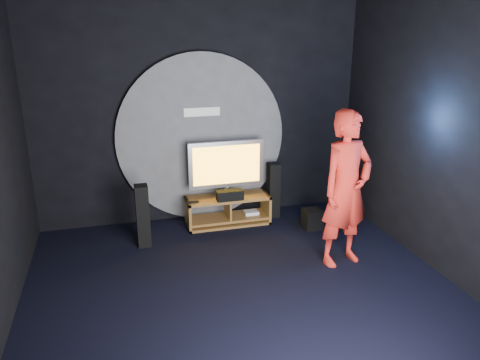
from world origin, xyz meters
name	(u,v)px	position (x,y,z in m)	size (l,w,h in m)	color
floor	(245,296)	(0.00, 0.00, 0.00)	(5.00, 5.00, 0.00)	black
back_wall	(200,109)	(0.00, 2.50, 1.75)	(5.00, 0.04, 3.50)	black
front_wall	(373,261)	(0.00, -2.50, 1.75)	(5.00, 0.04, 3.50)	black
right_wall	(451,134)	(2.50, 0.00, 1.75)	(0.04, 5.00, 3.50)	black
wall_disc_panel	(202,138)	(0.00, 2.44, 1.30)	(2.60, 0.11, 2.60)	#515156
media_console	(228,212)	(0.31, 2.05, 0.20)	(1.29, 0.45, 0.45)	olive
tv	(226,166)	(0.31, 2.12, 0.92)	(1.16, 0.22, 0.86)	#B0B0B8
center_speaker	(230,195)	(0.31, 1.90, 0.53)	(0.40, 0.15, 0.15)	black
remote	(193,202)	(-0.26, 1.93, 0.46)	(0.18, 0.05, 0.02)	black
tower_speaker_left	(143,216)	(-1.01, 1.63, 0.45)	(0.18, 0.20, 0.90)	black
tower_speaker_right	(273,190)	(1.09, 2.15, 0.45)	(0.18, 0.20, 0.90)	black
subwoofer	(312,219)	(1.51, 1.54, 0.15)	(0.27, 0.27, 0.30)	black
player	(346,189)	(1.45, 0.47, 1.01)	(0.73, 0.48, 2.01)	red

